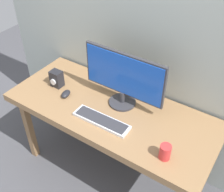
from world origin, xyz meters
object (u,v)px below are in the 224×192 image
Objects in this scene: keyboard_primary at (101,120)px; mouse at (66,94)px; desk at (111,115)px; audio_controller at (57,79)px; coffee_mug at (165,152)px; monitor at (124,78)px.

mouse reaches higher than keyboard_primary.
audio_controller is (-0.51, -0.01, 0.14)m from desk.
mouse is at bearing 172.29° from coffee_mug.
monitor is at bearing 148.25° from coffee_mug.
mouse is at bearing -156.34° from monitor.
mouse reaches higher than desk.
mouse is 0.89m from coffee_mug.
desk is 0.38m from mouse.
monitor reaches higher than audio_controller.
desk is at bearing -110.28° from monitor.
monitor is 4.60× the size of audio_controller.
mouse is (-0.39, 0.08, 0.01)m from keyboard_primary.
audio_controller is at bearing 165.12° from keyboard_primary.
keyboard_primary is 0.55m from audio_controller.
desk is at bearing 99.14° from keyboard_primary.
mouse is 0.95× the size of coffee_mug.
mouse is (-0.40, -0.18, -0.21)m from monitor.
desk is 3.75× the size of keyboard_primary.
mouse is at bearing -168.91° from desk.
coffee_mug is at bearing -19.91° from mouse.
keyboard_primary is at bearing -23.72° from mouse.
coffee_mug is (0.48, -0.29, -0.18)m from monitor.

